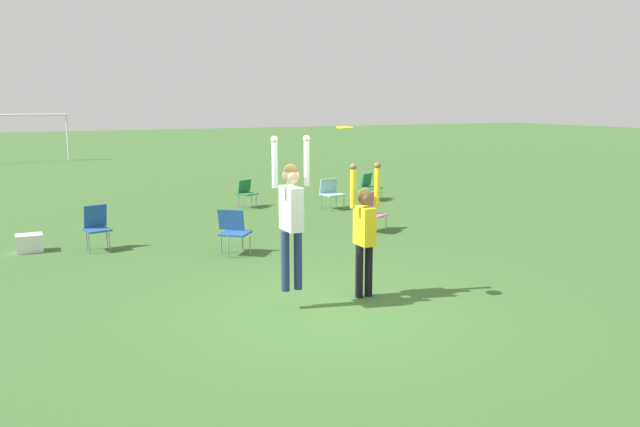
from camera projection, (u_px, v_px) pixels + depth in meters
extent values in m
plane|color=#3D662D|center=(325.00, 309.00, 9.01)|extent=(120.00, 120.00, 0.00)
cylinder|color=navy|center=(285.00, 261.00, 8.90)|extent=(0.12, 0.12, 0.88)
cylinder|color=navy|center=(298.00, 260.00, 8.98)|extent=(0.12, 0.12, 0.88)
cube|color=white|center=(291.00, 209.00, 8.81)|extent=(0.20, 0.44, 0.63)
sphere|color=beige|center=(291.00, 176.00, 8.73)|extent=(0.24, 0.24, 0.24)
sphere|color=olive|center=(291.00, 171.00, 8.71)|extent=(0.20, 0.20, 0.20)
cylinder|color=white|center=(275.00, 164.00, 8.59)|extent=(0.08, 0.08, 0.66)
sphere|color=beige|center=(274.00, 140.00, 8.53)|extent=(0.10, 0.10, 0.10)
cylinder|color=white|center=(307.00, 162.00, 8.80)|extent=(0.08, 0.08, 0.66)
sphere|color=beige|center=(307.00, 139.00, 8.74)|extent=(0.10, 0.10, 0.10)
cylinder|color=black|center=(359.00, 272.00, 9.48)|extent=(0.12, 0.12, 0.82)
cylinder|color=black|center=(369.00, 270.00, 9.55)|extent=(0.12, 0.12, 0.82)
cube|color=yellow|center=(365.00, 226.00, 9.39)|extent=(0.20, 0.37, 0.58)
sphere|color=brown|center=(365.00, 198.00, 9.32)|extent=(0.22, 0.22, 0.22)
sphere|color=olive|center=(365.00, 194.00, 9.30)|extent=(0.19, 0.19, 0.19)
cylinder|color=yellow|center=(353.00, 188.00, 9.19)|extent=(0.08, 0.08, 0.61)
sphere|color=brown|center=(353.00, 167.00, 9.14)|extent=(0.10, 0.10, 0.10)
cylinder|color=yellow|center=(377.00, 186.00, 9.38)|extent=(0.08, 0.08, 0.61)
sphere|color=brown|center=(377.00, 166.00, 9.32)|extent=(0.10, 0.10, 0.10)
cylinder|color=yellow|center=(345.00, 127.00, 8.83)|extent=(0.25, 0.25, 0.04)
cylinder|color=gray|center=(228.00, 247.00, 11.92)|extent=(0.02, 0.02, 0.44)
cylinder|color=gray|center=(250.00, 244.00, 12.12)|extent=(0.02, 0.02, 0.44)
cylinder|color=gray|center=(221.00, 242.00, 12.32)|extent=(0.02, 0.02, 0.44)
cylinder|color=gray|center=(243.00, 240.00, 12.51)|extent=(0.02, 0.02, 0.44)
cube|color=#235193|center=(235.00, 233.00, 12.18)|extent=(0.74, 0.74, 0.04)
cube|color=#235193|center=(231.00, 220.00, 12.36)|extent=(0.47, 0.42, 0.42)
cylinder|color=gray|center=(368.00, 195.00, 18.56)|extent=(0.02, 0.02, 0.40)
cylinder|color=gray|center=(381.00, 194.00, 18.76)|extent=(0.02, 0.02, 0.40)
cylinder|color=gray|center=(360.00, 193.00, 18.97)|extent=(0.02, 0.02, 0.40)
cylinder|color=gray|center=(373.00, 192.00, 19.16)|extent=(0.02, 0.02, 0.40)
cube|color=#1E753D|center=(371.00, 188.00, 18.83)|extent=(0.73, 0.73, 0.04)
cube|color=#1E753D|center=(367.00, 180.00, 19.01)|extent=(0.52, 0.36, 0.40)
cylinder|color=gray|center=(243.00, 202.00, 17.34)|extent=(0.02, 0.02, 0.41)
cylinder|color=gray|center=(256.00, 201.00, 17.51)|extent=(0.02, 0.02, 0.41)
cylinder|color=gray|center=(238.00, 200.00, 17.68)|extent=(0.02, 0.02, 0.41)
cylinder|color=gray|center=(251.00, 199.00, 17.85)|extent=(0.02, 0.02, 0.41)
cube|color=#1E753D|center=(247.00, 194.00, 17.56)|extent=(0.61, 0.61, 0.04)
cube|color=#1E753D|center=(244.00, 186.00, 17.71)|extent=(0.46, 0.28, 0.36)
cylinder|color=gray|center=(370.00, 226.00, 14.00)|extent=(0.02, 0.02, 0.41)
cylinder|color=gray|center=(386.00, 224.00, 14.19)|extent=(0.02, 0.02, 0.41)
cylinder|color=gray|center=(360.00, 222.00, 14.38)|extent=(0.02, 0.02, 0.41)
cylinder|color=gray|center=(376.00, 221.00, 14.57)|extent=(0.02, 0.02, 0.41)
cube|color=#C666A3|center=(373.00, 215.00, 14.25)|extent=(0.70, 0.70, 0.04)
cube|color=#C666A3|center=(368.00, 202.00, 14.42)|extent=(0.50, 0.36, 0.48)
cylinder|color=gray|center=(329.00, 203.00, 17.04)|extent=(0.02, 0.02, 0.42)
cylinder|color=gray|center=(344.00, 202.00, 17.25)|extent=(0.02, 0.02, 0.42)
cylinder|color=gray|center=(321.00, 201.00, 17.46)|extent=(0.02, 0.02, 0.42)
cylinder|color=gray|center=(336.00, 200.00, 17.66)|extent=(0.02, 0.02, 0.42)
cube|color=#8CC6C1|center=(333.00, 195.00, 17.32)|extent=(0.62, 0.62, 0.04)
cube|color=#8CC6C1|center=(328.00, 186.00, 17.51)|extent=(0.56, 0.18, 0.41)
cylinder|color=gray|center=(89.00, 243.00, 12.27)|extent=(0.02, 0.02, 0.44)
cylinder|color=gray|center=(109.00, 241.00, 12.44)|extent=(0.02, 0.02, 0.44)
cylinder|color=gray|center=(87.00, 239.00, 12.61)|extent=(0.02, 0.02, 0.44)
cylinder|color=gray|center=(107.00, 237.00, 12.78)|extent=(0.02, 0.02, 0.44)
cube|color=#235193|center=(97.00, 230.00, 12.49)|extent=(0.55, 0.55, 0.04)
cube|color=#235193|center=(95.00, 216.00, 12.63)|extent=(0.47, 0.22, 0.47)
cube|color=white|center=(29.00, 244.00, 12.43)|extent=(0.49, 0.39, 0.33)
cube|color=silver|center=(29.00, 235.00, 12.40)|extent=(0.50, 0.40, 0.02)
cylinder|color=white|center=(68.00, 137.00, 31.71)|extent=(0.10, 0.10, 2.30)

